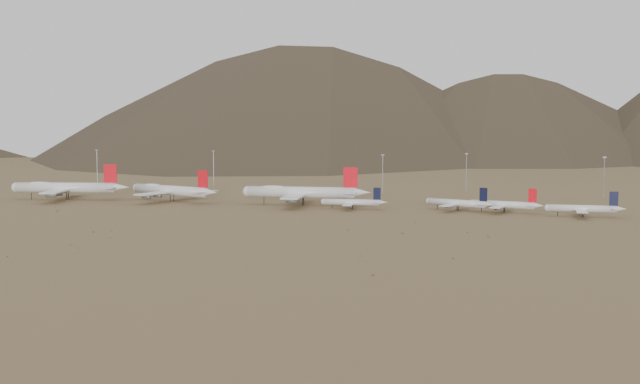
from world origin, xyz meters
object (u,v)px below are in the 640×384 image
(narrowbody_a, at_px, (353,202))
(narrowbody_b, at_px, (458,203))
(widebody_centre, at_px, (171,190))
(control_tower, at_px, (351,184))
(widebody_east, at_px, (301,192))
(widebody_west, at_px, (66,188))

(narrowbody_a, distance_m, narrowbody_b, 57.84)
(widebody_centre, height_order, narrowbody_b, widebody_centre)
(control_tower, bearing_deg, widebody_east, -96.60)
(widebody_centre, bearing_deg, widebody_east, 18.42)
(widebody_west, distance_m, control_tower, 182.66)
(widebody_centre, xyz_separation_m, control_tower, (91.41, 84.35, -1.50))
(narrowbody_b, bearing_deg, control_tower, 151.67)
(widebody_east, bearing_deg, narrowbody_b, -8.05)
(control_tower, bearing_deg, narrowbody_a, -76.17)
(narrowbody_b, distance_m, control_tower, 119.17)
(widebody_west, distance_m, narrowbody_b, 238.47)
(widebody_east, distance_m, narrowbody_b, 90.67)
(widebody_centre, relative_size, widebody_east, 0.86)
(widebody_west, xyz_separation_m, widebody_east, (147.86, 8.30, 0.19))
(widebody_west, height_order, narrowbody_a, widebody_west)
(widebody_centre, bearing_deg, narrowbody_a, 12.60)
(narrowbody_a, distance_m, control_tower, 98.48)
(widebody_west, xyz_separation_m, narrowbody_b, (238.40, 4.75, -3.15))
(narrowbody_a, relative_size, control_tower, 3.11)
(narrowbody_b, bearing_deg, widebody_centre, -162.10)
(widebody_centre, bearing_deg, widebody_west, -154.93)
(widebody_east, relative_size, narrowbody_a, 2.01)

